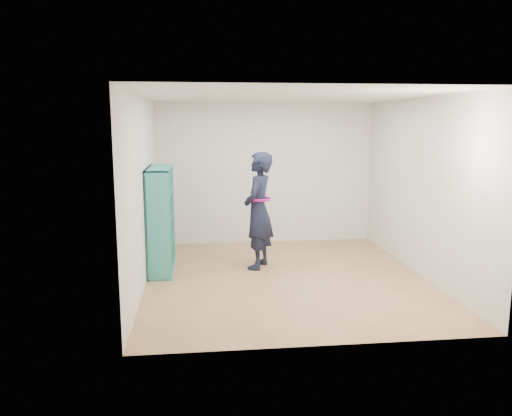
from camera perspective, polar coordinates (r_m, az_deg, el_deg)
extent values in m
plane|color=#9B6F46|center=(7.36, 3.39, -7.97)|extent=(4.50, 4.50, 0.00)
plane|color=white|center=(7.01, 3.62, 12.69)|extent=(4.50, 4.50, 0.00)
cube|color=silver|center=(7.01, -12.83, 1.81)|extent=(0.02, 4.50, 2.60)
cube|color=silver|center=(7.68, 18.38, 2.24)|extent=(0.02, 4.50, 2.60)
cube|color=silver|center=(9.28, 1.07, 3.98)|extent=(4.00, 0.02, 2.60)
cube|color=silver|center=(4.90, 8.09, -1.44)|extent=(4.00, 0.02, 2.60)
cube|color=teal|center=(7.14, -11.16, -2.14)|extent=(0.35, 0.02, 1.58)
cube|color=teal|center=(8.28, -10.55, -0.48)|extent=(0.35, 0.02, 1.58)
cube|color=teal|center=(7.89, -10.65, -6.79)|extent=(0.35, 1.18, 0.02)
cube|color=teal|center=(7.60, -11.02, 4.50)|extent=(0.35, 1.18, 0.02)
cube|color=teal|center=(7.72, -12.02, -1.27)|extent=(0.02, 1.18, 1.58)
cube|color=teal|center=(7.52, -10.93, -1.53)|extent=(0.32, 0.02, 1.53)
cube|color=teal|center=(7.89, -10.73, -0.99)|extent=(0.32, 0.02, 1.53)
cube|color=teal|center=(7.79, -10.74, -4.01)|extent=(0.32, 1.13, 0.02)
cube|color=teal|center=(7.71, -10.83, -1.25)|extent=(0.32, 1.13, 0.02)
cube|color=teal|center=(7.65, -10.92, 1.56)|extent=(0.32, 1.13, 0.02)
cube|color=beige|center=(7.51, -10.71, -7.25)|extent=(0.22, 0.14, 0.06)
cube|color=black|center=(7.34, -10.78, -3.94)|extent=(0.18, 0.16, 0.21)
cube|color=maroon|center=(7.26, -10.88, -0.92)|extent=(0.18, 0.16, 0.23)
cube|color=silver|center=(7.26, -11.00, 1.55)|extent=(0.22, 0.14, 0.08)
cube|color=navy|center=(7.79, -10.50, -5.75)|extent=(0.18, 0.16, 0.28)
cube|color=brown|center=(7.70, -10.59, -3.01)|extent=(0.18, 0.16, 0.28)
cube|color=#BFB28C|center=(7.69, -10.70, -0.87)|extent=(0.22, 0.14, 0.08)
cube|color=#26594C|center=(7.57, -10.76, 2.42)|extent=(0.18, 0.16, 0.22)
cube|color=beige|center=(8.16, -10.32, -5.19)|extent=(0.18, 0.16, 0.24)
cube|color=black|center=(8.14, -10.43, -3.02)|extent=(0.22, 0.14, 0.08)
cube|color=maroon|center=(8.00, -10.48, 0.02)|extent=(0.18, 0.16, 0.21)
cube|color=silver|center=(7.94, -10.58, 2.98)|extent=(0.18, 0.16, 0.28)
imported|color=black|center=(7.65, 0.27, -0.31)|extent=(0.65, 0.77, 1.80)
torus|color=#AF0D7F|center=(7.62, 0.28, 1.05)|extent=(0.49, 0.49, 0.04)
cube|color=silver|center=(7.76, -0.55, 0.73)|extent=(0.03, 0.11, 0.14)
cube|color=black|center=(7.76, -0.55, 0.73)|extent=(0.03, 0.11, 0.14)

